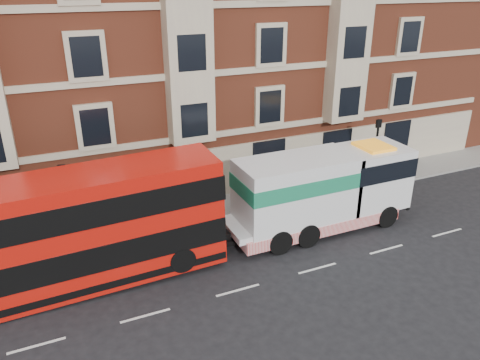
% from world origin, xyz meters
% --- Properties ---
extents(ground, '(120.00, 120.00, 0.00)m').
position_xyz_m(ground, '(0.00, 0.00, 0.00)').
color(ground, black).
rests_on(ground, ground).
extents(sidewalk, '(90.00, 3.00, 0.15)m').
position_xyz_m(sidewalk, '(0.00, 7.50, 0.07)').
color(sidewalk, slate).
rests_on(sidewalk, ground).
extents(victorian_terrace, '(45.00, 12.00, 20.40)m').
position_xyz_m(victorian_terrace, '(0.50, 15.00, 10.07)').
color(victorian_terrace, brown).
rests_on(victorian_terrace, ground).
extents(lamp_post_west, '(0.35, 0.15, 4.35)m').
position_xyz_m(lamp_post_west, '(-6.00, 6.20, 2.68)').
color(lamp_post_west, black).
rests_on(lamp_post_west, sidewalk).
extents(lamp_post_east, '(0.35, 0.15, 4.35)m').
position_xyz_m(lamp_post_east, '(12.00, 6.20, 2.68)').
color(lamp_post_east, black).
rests_on(lamp_post_east, sidewalk).
extents(double_decker_bus, '(12.52, 2.88, 5.07)m').
position_xyz_m(double_decker_bus, '(-6.06, 3.16, 2.69)').
color(double_decker_bus, red).
rests_on(double_decker_bus, ground).
extents(tow_truck, '(10.03, 2.96, 4.18)m').
position_xyz_m(tow_truck, '(6.01, 3.16, 2.22)').
color(tow_truck, silver).
rests_on(tow_truck, ground).
extents(pedestrian, '(0.63, 0.42, 1.68)m').
position_xyz_m(pedestrian, '(-6.15, 6.15, 0.99)').
color(pedestrian, '#182931').
rests_on(pedestrian, sidewalk).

